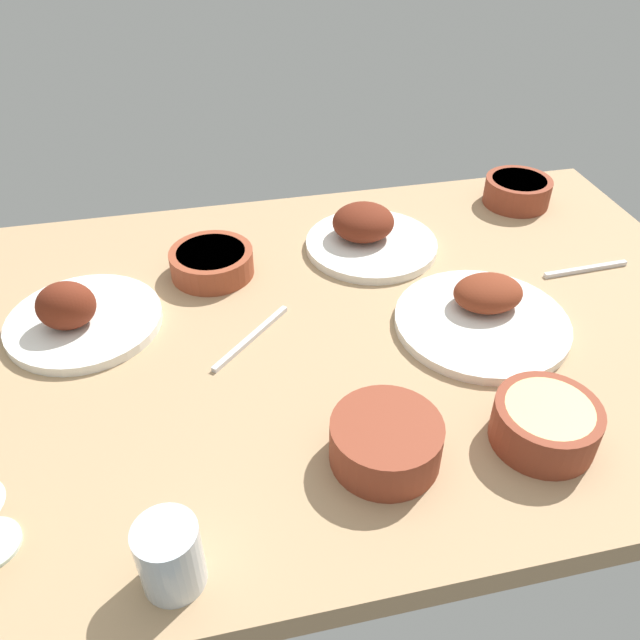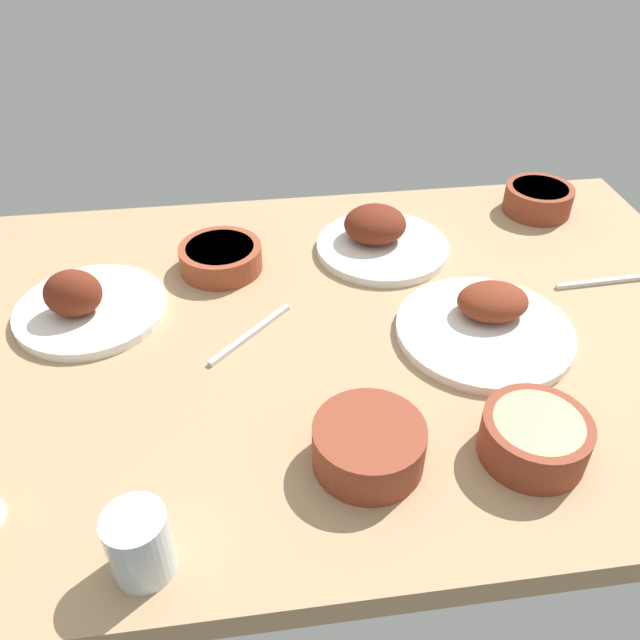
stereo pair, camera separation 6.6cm
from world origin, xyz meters
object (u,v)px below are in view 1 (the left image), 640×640
bowl_pasta (545,423)px  bowl_sauce (517,190)px  plate_near_viewer (368,234)px  fork_loose (251,337)px  plate_center_main (483,314)px  bowl_onions (386,440)px  plate_far_side (78,316)px  water_tumbler (170,556)px  spoon_loose (586,269)px  bowl_potatoes (212,261)px

bowl_pasta → bowl_sauce: 66.23cm
plate_near_viewer → fork_loose: (-25.13, -22.64, -2.16)cm
plate_center_main → bowl_onions: 33.06cm
plate_far_side → water_tumbler: plate_far_side is taller
plate_near_viewer → bowl_pasta: bearing=-80.0°
plate_near_viewer → plate_center_main: bearing=-66.1°
plate_far_side → bowl_sauce: (86.26, 23.53, 0.67)cm
bowl_pasta → bowl_onions: same height
fork_loose → bowl_sauce: bearing=163.9°
plate_near_viewer → bowl_pasta: 51.99cm
plate_near_viewer → water_tumbler: 71.85cm
fork_loose → spoon_loose: size_ratio=1.11×
bowl_onions → bowl_sauce: (46.81, 59.36, -0.28)cm
spoon_loose → plate_near_viewer: bearing=152.6°
plate_far_side → spoon_loose: size_ratio=1.50×
plate_near_viewer → fork_loose: plate_near_viewer is taller
bowl_onions → bowl_pasta: bearing=-4.3°
bowl_pasta → fork_loose: bowl_pasta is taller
plate_center_main → bowl_pasta: plate_center_main is taller
plate_center_main → spoon_loose: plate_center_main is taller
plate_far_side → plate_center_main: plate_far_side is taller
bowl_onions → spoon_loose: size_ratio=0.87×
plate_far_side → bowl_potatoes: 24.50cm
plate_near_viewer → bowl_pasta: (9.07, -51.19, 0.68)cm
bowl_potatoes → bowl_sauce: bearing=11.1°
fork_loose → spoon_loose: same height
bowl_onions → spoon_loose: bearing=34.7°
water_tumbler → spoon_loose: water_tumbler is taller
bowl_sauce → plate_far_side: bearing=-164.7°
plate_center_main → fork_loose: size_ratio=1.53×
fork_loose → spoon_loose: 61.34cm
plate_center_main → bowl_pasta: bearing=-96.1°
bowl_onions → water_tumbler: 28.92cm
bowl_pasta → water_tumbler: size_ratio=1.56×
plate_far_side → bowl_pasta: (60.29, -37.39, 0.92)cm
bowl_sauce → bowl_potatoes: bearing=-168.9°
plate_far_side → bowl_pasta: bearing=-31.8°
bowl_sauce → spoon_loose: size_ratio=0.83×
plate_center_main → fork_loose: (-36.85, 3.78, -1.38)cm
plate_far_side → bowl_sauce: plate_far_side is taller
plate_far_side → bowl_sauce: size_ratio=1.81×
plate_center_main → plate_near_viewer: (-11.73, 26.42, 0.78)cm
plate_near_viewer → fork_loose: size_ratio=1.36×
plate_far_side → plate_center_main: (62.95, -12.62, -0.54)cm
fork_loose → water_tumbler: bearing=26.2°
plate_far_side → bowl_pasta: 70.95cm
plate_near_viewer → water_tumbler: water_tumbler is taller
bowl_onions → plate_far_side: bearing=137.8°
plate_center_main → water_tumbler: 60.83cm
bowl_onions → bowl_sauce: 75.60cm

